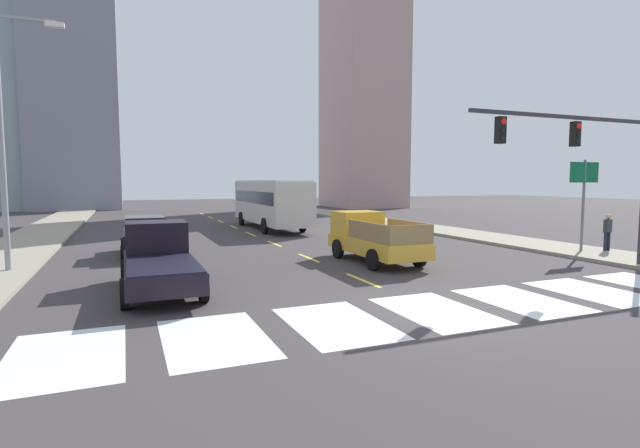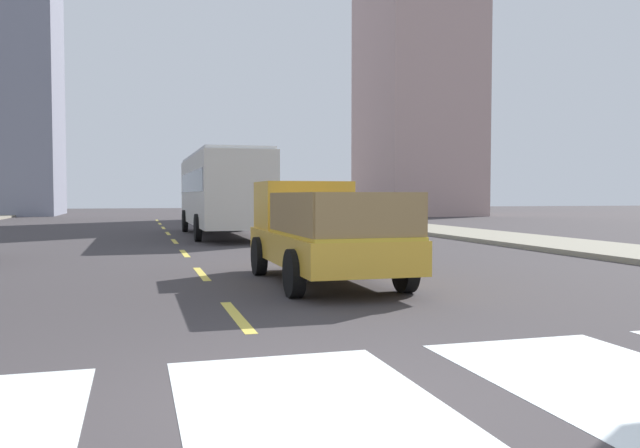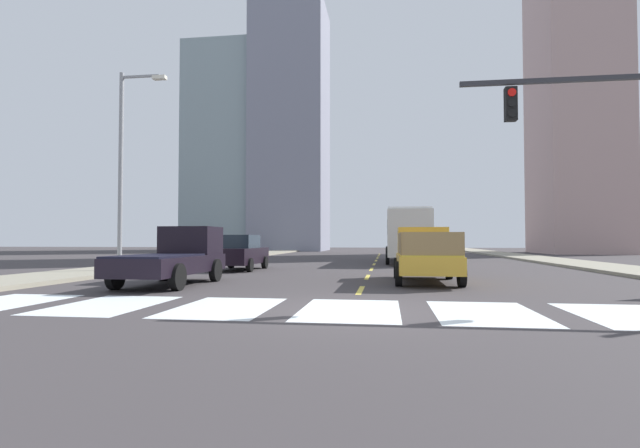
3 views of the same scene
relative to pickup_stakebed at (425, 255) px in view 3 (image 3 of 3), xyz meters
name	(u,v)px [view 3 (image 3 of 3)]	position (x,y,z in m)	size (l,w,h in m)	color
ground_plane	(350,310)	(-2.12, -7.36, -0.94)	(160.00, 160.00, 0.00)	#3C3739
sidewalk_right	(591,265)	(9.76, 10.64, -0.86)	(3.43, 110.00, 0.15)	gray
sidewalk_left	(181,262)	(-14.01, 10.64, -0.86)	(3.43, 110.00, 0.15)	gray
crosswalk_stripe_0	(0,303)	(-10.41, -7.36, -0.93)	(2.09, 3.35, 0.01)	silver
crosswalk_stripe_1	(108,305)	(-7.65, -7.36, -0.93)	(2.09, 3.35, 0.01)	silver
crosswalk_stripe_2	(225,307)	(-4.89, -7.36, -0.93)	(2.09, 3.35, 0.01)	silver
crosswalk_stripe_3	(350,310)	(-2.12, -7.36, -0.93)	(2.09, 3.35, 0.01)	silver
crosswalk_stripe_4	(485,313)	(0.64, -7.36, -0.93)	(2.09, 3.35, 0.01)	silver
crosswalk_stripe_5	(631,316)	(3.40, -7.36, -0.93)	(2.09, 3.35, 0.01)	silver
lane_dash_0	(360,290)	(-2.12, -3.36, -0.93)	(0.16, 2.40, 0.01)	#DAC349
lane_dash_1	(367,277)	(-2.12, 1.64, -0.93)	(0.16, 2.40, 0.01)	#DAC349
lane_dash_2	(371,269)	(-2.12, 6.64, -0.93)	(0.16, 2.40, 0.01)	#DAC349
lane_dash_3	(374,264)	(-2.12, 11.64, -0.93)	(0.16, 2.40, 0.01)	#DAC349
lane_dash_4	(376,261)	(-2.12, 16.64, -0.93)	(0.16, 2.40, 0.01)	#DAC349
lane_dash_5	(377,258)	(-2.12, 21.64, -0.93)	(0.16, 2.40, 0.01)	#DAC349
lane_dash_6	(379,256)	(-2.12, 26.64, -0.93)	(0.16, 2.40, 0.01)	#DAC349
lane_dash_7	(379,254)	(-2.12, 31.64, -0.93)	(0.16, 2.40, 0.01)	#DAC349
pickup_stakebed	(425,255)	(0.00, 0.00, 0.00)	(2.18, 5.20, 1.96)	gold
pickup_dark	(177,257)	(-8.39, -2.20, -0.02)	(2.18, 5.20, 1.96)	black
city_bus	(407,233)	(-0.07, 14.33, 1.02)	(2.72, 10.80, 3.32)	beige
sedan_mid	(240,253)	(-8.51, 5.16, -0.08)	(2.02, 4.40, 1.72)	black
streetlight_left	(124,162)	(-12.98, 2.30, 4.03)	(2.20, 0.28, 9.00)	gray
tower_tall_centre	(574,44)	(19.19, 37.86, 22.10)	(8.06, 10.10, 46.07)	#B2928D
block_mid_left	(229,150)	(-23.65, 47.62, 13.32)	(10.28, 10.23, 28.50)	#8A9CA1
block_low_left	(291,128)	(-14.43, 46.61, 15.93)	(9.69, 9.97, 33.74)	gray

